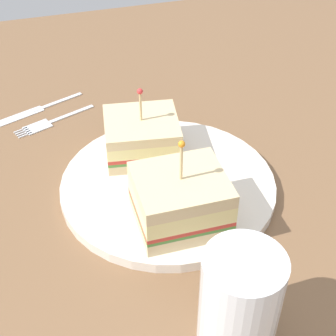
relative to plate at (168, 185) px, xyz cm
name	(u,v)px	position (x,y,z in cm)	size (l,w,h in cm)	color
ground_plane	(168,195)	(0.00, 0.00, -1.63)	(111.25, 111.25, 2.00)	brown
plate	(168,185)	(0.00, 0.00, 0.00)	(25.14, 25.14, 1.27)	silver
sandwich_half_front	(142,136)	(-1.46, 6.26, 3.08)	(9.98, 9.43, 9.14)	beige
sandwich_half_back	(180,200)	(-0.61, -6.45, 3.57)	(9.38, 8.39, 10.53)	beige
drink_glass	(240,304)	(0.09, -20.34, 4.04)	(6.80, 6.80, 10.12)	#B74C33
fork	(47,123)	(-12.19, 17.93, -0.46)	(11.65, 5.33, 0.35)	silver
knife	(35,110)	(-13.46, 21.76, -0.46)	(12.97, 5.84, 0.35)	silver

